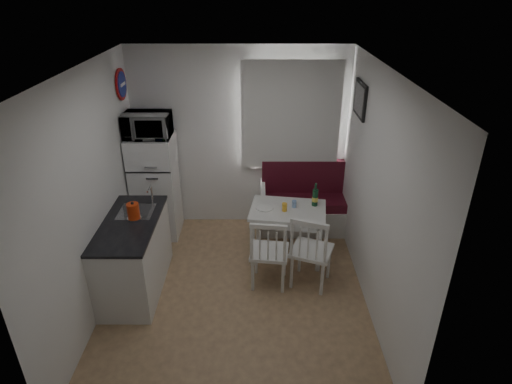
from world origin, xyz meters
TOP-DOWN VIEW (x-y plane):
  - floor at (0.00, 0.00)m, footprint 3.00×3.50m
  - ceiling at (0.00, 0.00)m, footprint 3.00×3.50m
  - wall_back at (0.00, 1.75)m, footprint 3.00×0.02m
  - wall_front at (0.00, -1.75)m, footprint 3.00×0.02m
  - wall_left at (-1.50, 0.00)m, footprint 0.02×3.50m
  - wall_right at (1.50, 0.00)m, footprint 0.02×3.50m
  - window at (0.70, 1.72)m, footprint 1.22×0.06m
  - curtain at (0.70, 1.65)m, footprint 1.35×0.02m
  - kitchen_counter at (-1.20, 0.16)m, footprint 0.62×1.32m
  - wall_sign at (-1.47, 1.45)m, footprint 0.03×0.40m
  - picture_frame at (1.48, 1.10)m, footprint 0.04×0.52m
  - bench at (0.99, 1.51)m, footprint 1.42×0.55m
  - dining_table at (0.64, 0.80)m, footprint 1.04×0.79m
  - chair_left at (0.39, 0.13)m, footprint 0.49×0.47m
  - chair_right at (0.89, 0.13)m, footprint 0.58×0.58m
  - fridge at (-1.18, 1.40)m, footprint 0.59×0.59m
  - microwave at (-1.18, 1.35)m, footprint 0.59×0.40m
  - kettle at (-1.15, 0.21)m, footprint 0.16×0.16m
  - wine_bottle at (0.99, 0.90)m, footprint 0.08×0.08m
  - drinking_glass_orange at (0.59, 0.75)m, footprint 0.06×0.06m
  - drinking_glass_blue at (0.72, 0.85)m, footprint 0.06×0.06m
  - plate at (0.34, 0.82)m, footprint 0.23×0.23m

SIDE VIEW (x-z plane):
  - floor at x=0.00m, z-range -0.01..0.01m
  - bench at x=0.99m, z-range -0.17..0.84m
  - kitchen_counter at x=-1.20m, z-range -0.12..1.04m
  - chair_left at x=0.39m, z-range 0.33..0.83m
  - chair_right at x=0.89m, z-range 0.34..0.86m
  - dining_table at x=0.64m, z-range 0.28..0.99m
  - plate at x=0.34m, z-range 0.71..0.73m
  - fridge at x=-1.18m, z-range 0.00..1.48m
  - drinking_glass_blue at x=0.72m, z-range 0.71..0.81m
  - drinking_glass_orange at x=0.59m, z-range 0.71..0.82m
  - wine_bottle at x=0.99m, z-range 0.71..1.03m
  - kettle at x=-1.15m, z-range 0.90..1.12m
  - wall_back at x=0.00m, z-range 0.00..2.60m
  - wall_front at x=0.00m, z-range 0.00..2.60m
  - wall_left at x=-1.50m, z-range 0.00..2.60m
  - wall_right at x=1.50m, z-range 0.00..2.60m
  - window at x=0.70m, z-range 0.89..2.36m
  - microwave at x=-1.18m, z-range 1.48..1.81m
  - curtain at x=0.70m, z-range 0.93..2.42m
  - picture_frame at x=1.48m, z-range 1.84..2.26m
  - wall_sign at x=-1.47m, z-range 1.95..2.35m
  - ceiling at x=0.00m, z-range 2.59..2.61m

